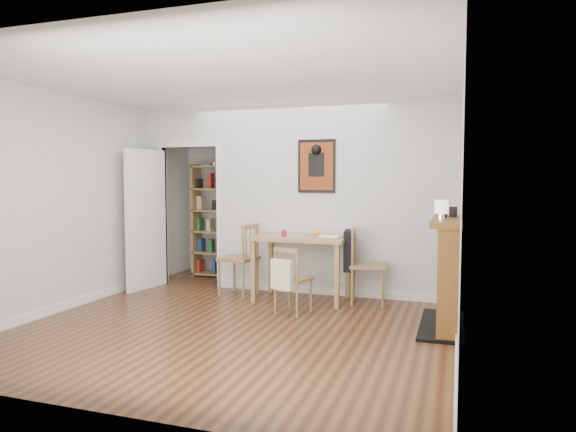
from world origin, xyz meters
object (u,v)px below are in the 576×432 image
(dining_table, at_px, (302,244))
(red_glass, at_px, (284,233))
(fireplace, at_px, (450,270))
(chair_right, at_px, (366,265))
(bookshelf, at_px, (216,221))
(notebook, at_px, (330,236))
(chair_left, at_px, (239,259))
(mantel_lamp, at_px, (441,208))
(chair_front, at_px, (293,279))
(ceramic_jar_b, at_px, (453,212))
(ceramic_jar_a, at_px, (442,212))
(orange_fruit, at_px, (317,233))

(dining_table, bearing_deg, red_glass, -147.13)
(fireplace, relative_size, red_glass, 14.84)
(chair_right, bearing_deg, bookshelf, 157.05)
(fireplace, xyz_separation_m, notebook, (-1.48, 0.74, 0.23))
(chair_left, relative_size, chair_right, 1.01)
(fireplace, bearing_deg, dining_table, 158.82)
(chair_left, bearing_deg, mantel_lamp, -21.94)
(dining_table, distance_m, chair_left, 0.93)
(chair_front, bearing_deg, ceramic_jar_b, 8.70)
(chair_front, bearing_deg, chair_right, 43.96)
(bookshelf, height_order, mantel_lamp, bookshelf)
(fireplace, bearing_deg, chair_front, 179.12)
(chair_right, xyz_separation_m, red_glass, (-1.04, -0.16, 0.38))
(dining_table, xyz_separation_m, chair_left, (-0.89, -0.01, -0.25))
(chair_front, bearing_deg, ceramic_jar_a, 4.08)
(orange_fruit, bearing_deg, chair_right, -3.60)
(dining_table, distance_m, orange_fruit, 0.24)
(bookshelf, xyz_separation_m, red_glass, (1.59, -1.27, -0.02))
(notebook, bearing_deg, fireplace, -26.49)
(chair_left, distance_m, red_glass, 0.80)
(dining_table, distance_m, fireplace, 1.99)
(dining_table, bearing_deg, chair_right, 1.68)
(fireplace, xyz_separation_m, ceramic_jar_a, (-0.09, 0.15, 0.61))
(notebook, height_order, ceramic_jar_a, ceramic_jar_a)
(ceramic_jar_a, bearing_deg, chair_right, 146.96)
(chair_right, bearing_deg, chair_left, -178.78)
(orange_fruit, height_order, notebook, orange_fruit)
(red_glass, bearing_deg, ceramic_jar_a, -12.70)
(chair_right, bearing_deg, chair_front, -136.04)
(ceramic_jar_a, bearing_deg, red_glass, 167.30)
(chair_front, bearing_deg, red_glass, 118.27)
(chair_right, xyz_separation_m, ceramic_jar_a, (0.92, -0.60, 0.72))
(dining_table, height_order, fireplace, fireplace)
(chair_front, relative_size, red_glass, 9.34)
(chair_left, relative_size, ceramic_jar_b, 8.76)
(mantel_lamp, bearing_deg, chair_front, 166.76)
(chair_front, bearing_deg, mantel_lamp, -13.24)
(dining_table, bearing_deg, chair_left, -179.21)
(chair_left, distance_m, chair_front, 1.21)
(chair_right, height_order, red_glass, chair_right)
(fireplace, height_order, notebook, fireplace)
(red_glass, relative_size, orange_fruit, 1.19)
(dining_table, height_order, bookshelf, bookshelf)
(chair_front, distance_m, ceramic_jar_a, 1.86)
(chair_left, relative_size, mantel_lamp, 4.70)
(dining_table, height_order, orange_fruit, orange_fruit)
(chair_left, bearing_deg, dining_table, 0.79)
(notebook, relative_size, ceramic_jar_a, 2.19)
(mantel_lamp, xyz_separation_m, ceramic_jar_a, (-0.01, 0.51, -0.07))
(dining_table, distance_m, notebook, 0.39)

